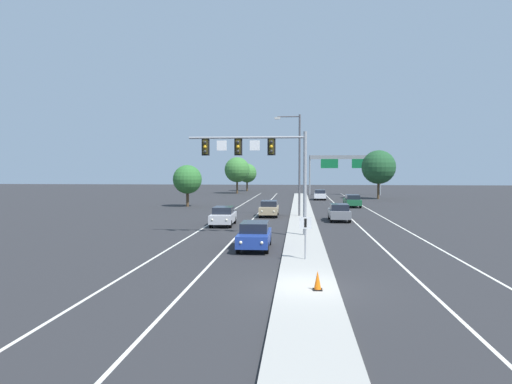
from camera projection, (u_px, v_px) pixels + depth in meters
The scene contains 21 objects.
ground_plane at pixel (307, 289), 18.11m from camera, with size 260.00×260.00×0.00m, color #28282B.
median_island at pixel (303, 229), 36.01m from camera, with size 2.40×110.00×0.15m, color #9E9B93.
lane_stripe_oncoming_center at pixel (252, 220), 43.41m from camera, with size 0.14×100.00×0.01m, color silver.
lane_stripe_receding_center at pixel (353, 221), 42.54m from camera, with size 0.14×100.00×0.01m, color silver.
edge_stripe_left at pixel (218, 219), 43.71m from camera, with size 0.14×100.00×0.01m, color silver.
edge_stripe_right at pixel (390, 221), 42.23m from camera, with size 0.14×100.00×0.01m, color silver.
overhead_signal_mast at pixel (263, 158), 32.22m from camera, with size 8.29×0.44×7.20m.
median_sign_post at pixel (305, 231), 23.33m from camera, with size 0.60×0.10×2.20m.
street_lamp_median at pixel (297, 159), 45.59m from camera, with size 2.58×0.28×10.00m.
car_oncoming_blue at pixel (255, 235), 27.33m from camera, with size 1.87×4.49×1.58m.
car_oncoming_silver at pixel (223, 216), 38.83m from camera, with size 1.90×4.50×1.58m.
car_oncoming_tan at pixel (269, 208), 46.57m from camera, with size 1.85×4.48×1.58m.
car_receding_grey at pixel (339, 212), 42.36m from camera, with size 1.84×4.48×1.58m.
car_receding_green at pixel (352, 201), 58.20m from camera, with size 1.89×4.50×1.58m.
car_receding_white at pixel (320, 195), 72.79m from camera, with size 1.93×4.51×1.58m.
traffic_cone_median_nose at pixel (318, 281), 17.35m from camera, with size 0.36×0.36×0.74m.
highway_sign_gantry at pixel (345, 162), 85.90m from camera, with size 13.28×0.42×7.50m.
tree_far_right_a at pixel (379, 167), 74.39m from camera, with size 5.46×5.46×7.90m.
tree_far_left_b at pixel (247, 173), 102.94m from camera, with size 4.26×4.26×6.17m.
tree_far_left_a at pixel (237, 170), 92.26m from camera, with size 5.03×5.03×7.28m.
tree_far_left_c at pixel (187, 179), 58.98m from camera, with size 3.69×3.69×5.34m.
Camera 1 is at (-0.34, -18.02, 4.66)m, focal length 32.38 mm.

